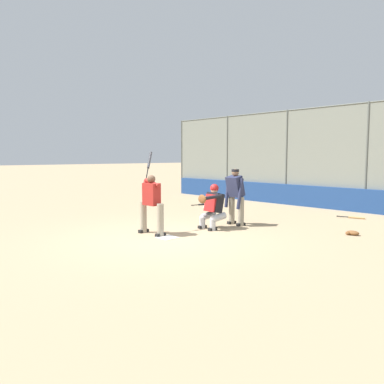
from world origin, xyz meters
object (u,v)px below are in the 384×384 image
Objects in this scene: umpire_home at (235,195)px; catcher_behind_plate at (212,206)px; batter_at_plate at (151,202)px; spare_bat_near_backstop at (202,204)px; fielding_glove_on_dirt at (352,233)px; spare_bat_by_padding at (354,217)px.

catcher_behind_plate is at bearing 90.91° from umpire_home.
batter_at_plate is 5.96m from spare_bat_near_backstop.
catcher_behind_plate is 3.66m from fielding_glove_on_dirt.
umpire_home is at bearing -105.24° from batter_at_plate.
batter_at_plate is at bearing 81.95° from umpire_home.
spare_bat_near_backstop is at bearing -11.52° from fielding_glove_on_dirt.
batter_at_plate is at bearing -127.60° from spare_bat_by_padding.
umpire_home is 1.93× the size of spare_bat_near_backstop.
umpire_home is 4.56m from spare_bat_near_backstop.
fielding_glove_on_dirt is (-1.05, 2.59, 0.02)m from spare_bat_by_padding.
umpire_home reaches higher than fielding_glove_on_dirt.
fielding_glove_on_dirt reaches higher than spare_bat_near_backstop.
umpire_home is 3.25m from fielding_glove_on_dirt.
catcher_behind_plate reaches higher than spare_bat_near_backstop.
catcher_behind_plate is 5.01m from spare_bat_near_backstop.
spare_bat_by_padding is (-1.92, -3.65, -0.84)m from umpire_home.
fielding_glove_on_dirt is (-2.97, -1.06, -0.82)m from umpire_home.
spare_bat_near_backstop is 5.82m from spare_bat_by_padding.
spare_bat_by_padding is (-5.69, -1.22, 0.00)m from spare_bat_near_backstop.
umpire_home reaches higher than spare_bat_by_padding.
batter_at_plate reaches higher than spare_bat_by_padding.
catcher_behind_plate is at bearing -121.16° from spare_bat_near_backstop.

